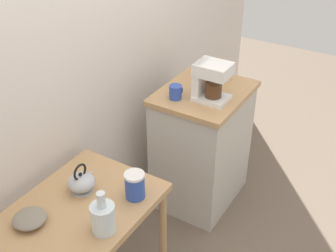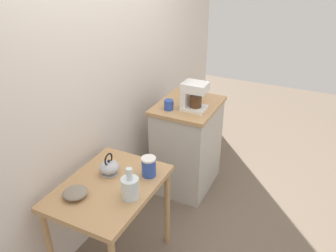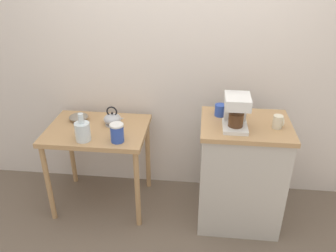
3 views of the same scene
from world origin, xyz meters
name	(u,v)px [view 3 (image 3 of 3)]	position (x,y,z in m)	size (l,w,h in m)	color
ground_plane	(174,208)	(0.00, 0.00, 0.00)	(8.00, 8.00, 0.00)	#6B5B4C
back_wall	(192,44)	(0.10, 0.46, 1.40)	(4.40, 0.10, 2.80)	silver
wooden_table	(98,139)	(-0.66, 0.04, 0.67)	(0.84, 0.62, 0.78)	tan
kitchen_counter	(240,173)	(0.55, -0.05, 0.47)	(0.69, 0.56, 0.93)	#BCB7AD
bowl_stoneware	(79,117)	(-0.86, 0.17, 0.80)	(0.17, 0.17, 0.05)	gray
teakettle	(113,119)	(-0.54, 0.11, 0.83)	(0.18, 0.15, 0.17)	#B2B5BA
glass_carafe_vase	(83,131)	(-0.70, -0.17, 0.86)	(0.12, 0.12, 0.23)	silver
canister_enamel	(117,133)	(-0.43, -0.16, 0.85)	(0.11, 0.11, 0.15)	#2D4CAD
coffee_maker	(236,110)	(0.46, -0.12, 1.07)	(0.18, 0.22, 0.26)	white
mug_blue	(220,110)	(0.36, 0.07, 0.98)	(0.09, 0.08, 0.09)	#2D4CAD
mug_small_cream	(278,122)	(0.77, -0.10, 0.98)	(0.08, 0.07, 0.10)	beige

